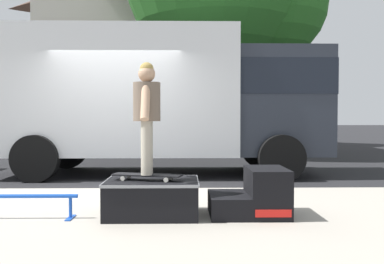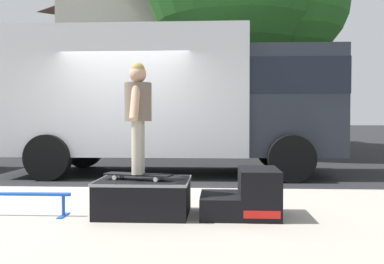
# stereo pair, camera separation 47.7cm
# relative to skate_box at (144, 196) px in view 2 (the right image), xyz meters

# --- Properties ---
(ground_plane) EXTENTS (140.00, 140.00, 0.00)m
(ground_plane) POSITION_rel_skate_box_xyz_m (-0.94, 2.46, -0.33)
(ground_plane) COLOR black
(sidewalk_slab) EXTENTS (50.00, 5.00, 0.12)m
(sidewalk_slab) POSITION_rel_skate_box_xyz_m (-0.94, -0.54, -0.27)
(sidewalk_slab) COLOR #A8A093
(sidewalk_slab) RESTS_ON ground
(skate_box) EXTENTS (1.03, 0.83, 0.40)m
(skate_box) POSITION_rel_skate_box_xyz_m (0.00, 0.00, 0.00)
(skate_box) COLOR black
(skate_box) RESTS_ON sidewalk_slab
(kicker_ramp) EXTENTS (0.87, 0.74, 0.53)m
(kicker_ramp) POSITION_rel_skate_box_xyz_m (1.16, -0.00, 0.01)
(kicker_ramp) COLOR black
(kicker_ramp) RESTS_ON sidewalk_slab
(grind_rail) EXTENTS (1.21, 0.28, 0.27)m
(grind_rail) POSITION_rel_skate_box_xyz_m (-1.41, -0.13, -0.02)
(grind_rail) COLOR blue
(grind_rail) RESTS_ON sidewalk_slab
(skateboard) EXTENTS (0.81, 0.39, 0.07)m
(skateboard) POSITION_rel_skate_box_xyz_m (-0.05, -0.04, 0.24)
(skateboard) COLOR black
(skateboard) RESTS_ON skate_box
(skater_kid) EXTENTS (0.30, 0.64, 1.24)m
(skater_kid) POSITION_rel_skate_box_xyz_m (-0.05, -0.04, 0.99)
(skater_kid) COLOR #B7AD99
(skater_kid) RESTS_ON skateboard
(box_truck) EXTENTS (6.91, 2.63, 3.05)m
(box_truck) POSITION_rel_skate_box_xyz_m (-0.09, 4.66, 1.37)
(box_truck) COLOR silver
(box_truck) RESTS_ON ground
(house_behind) EXTENTS (9.54, 8.23, 8.40)m
(house_behind) POSITION_rel_skate_box_xyz_m (-0.60, 14.74, 3.91)
(house_behind) COLOR beige
(house_behind) RESTS_ON ground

